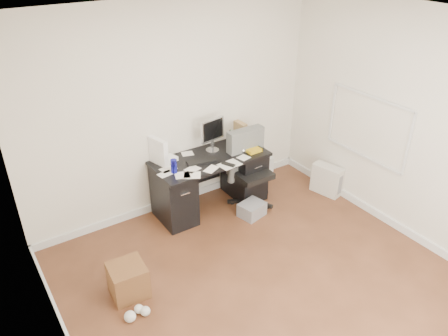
# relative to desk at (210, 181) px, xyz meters

# --- Properties ---
(ground) EXTENTS (4.00, 4.00, 0.00)m
(ground) POSITION_rel_desk_xyz_m (-0.30, -1.65, -0.40)
(ground) COLOR #462716
(ground) RESTS_ON ground
(room_shell) EXTENTS (4.02, 4.02, 2.71)m
(room_shell) POSITION_rel_desk_xyz_m (-0.27, -1.62, 1.26)
(room_shell) COLOR silver
(room_shell) RESTS_ON ground
(desk) EXTENTS (1.50, 0.70, 0.75)m
(desk) POSITION_rel_desk_xyz_m (0.00, 0.00, 0.00)
(desk) COLOR black
(desk) RESTS_ON ground
(loose_papers) EXTENTS (1.10, 0.60, 0.00)m
(loose_papers) POSITION_rel_desk_xyz_m (-0.20, -0.05, 0.35)
(loose_papers) COLOR silver
(loose_papers) RESTS_ON desk
(lcd_monitor) EXTENTS (0.40, 0.27, 0.47)m
(lcd_monitor) POSITION_rel_desk_xyz_m (0.12, 0.14, 0.58)
(lcd_monitor) COLOR silver
(lcd_monitor) RESTS_ON desk
(keyboard) EXTENTS (0.39, 0.19, 0.02)m
(keyboard) POSITION_rel_desk_xyz_m (-0.16, -0.04, 0.36)
(keyboard) COLOR black
(keyboard) RESTS_ON desk
(computer_mouse) EXTENTS (0.07, 0.07, 0.06)m
(computer_mouse) POSITION_rel_desk_xyz_m (0.43, -0.13, 0.38)
(computer_mouse) COLOR silver
(computer_mouse) RESTS_ON desk
(travel_mug) EXTENTS (0.10, 0.10, 0.17)m
(travel_mug) POSITION_rel_desk_xyz_m (-0.57, -0.09, 0.44)
(travel_mug) COLOR #161797
(travel_mug) RESTS_ON desk
(white_binder) EXTENTS (0.21, 0.32, 0.34)m
(white_binder) POSITION_rel_desk_xyz_m (-0.62, 0.21, 0.52)
(white_binder) COLOR white
(white_binder) RESTS_ON desk
(magazine_file) EXTENTS (0.11, 0.22, 0.25)m
(magazine_file) POSITION_rel_desk_xyz_m (0.64, 0.24, 0.47)
(magazine_file) COLOR #AB8752
(magazine_file) RESTS_ON desk
(pen_cup) EXTENTS (0.11, 0.11, 0.21)m
(pen_cup) POSITION_rel_desk_xyz_m (0.44, 0.17, 0.46)
(pen_cup) COLOR brown
(pen_cup) RESTS_ON desk
(yellow_book) EXTENTS (0.21, 0.26, 0.04)m
(yellow_book) POSITION_rel_desk_xyz_m (0.57, -0.12, 0.37)
(yellow_book) COLOR gold
(yellow_book) RESTS_ON desk
(paper_remote) EXTENTS (0.29, 0.24, 0.02)m
(paper_remote) POSITION_rel_desk_xyz_m (0.10, -0.30, 0.36)
(paper_remote) COLOR silver
(paper_remote) RESTS_ON desk
(office_chair) EXTENTS (0.61, 0.61, 1.05)m
(office_chair) POSITION_rel_desk_xyz_m (0.50, -0.24, 0.12)
(office_chair) COLOR #525553
(office_chair) RESTS_ON ground
(pc_tower) EXTENTS (0.28, 0.46, 0.43)m
(pc_tower) POSITION_rel_desk_xyz_m (1.56, -0.62, -0.19)
(pc_tower) COLOR beige
(pc_tower) RESTS_ON ground
(shopping_bag) EXTENTS (0.28, 0.23, 0.33)m
(shopping_bag) POSITION_rel_desk_xyz_m (1.09, 0.21, -0.24)
(shopping_bag) COLOR silver
(shopping_bag) RESTS_ON ground
(wicker_basket) EXTENTS (0.38, 0.38, 0.36)m
(wicker_basket) POSITION_rel_desk_xyz_m (-1.57, -0.91, -0.22)
(wicker_basket) COLOR #4B2C16
(wicker_basket) RESTS_ON ground
(desk_printer) EXTENTS (0.37, 0.32, 0.19)m
(desk_printer) POSITION_rel_desk_xyz_m (0.33, -0.49, -0.31)
(desk_printer) COLOR slate
(desk_printer) RESTS_ON ground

